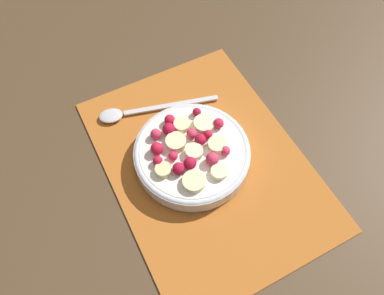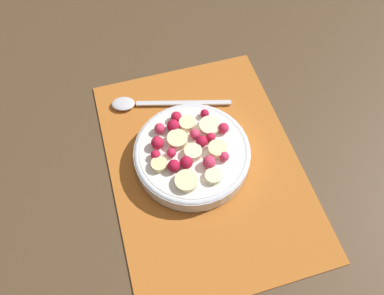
{
  "view_description": "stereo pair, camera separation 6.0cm",
  "coord_description": "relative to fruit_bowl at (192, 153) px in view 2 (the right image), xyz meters",
  "views": [
    {
      "loc": [
        -0.26,
        0.16,
        0.56
      ],
      "look_at": [
        0.01,
        0.02,
        0.04
      ],
      "focal_mm": 35.0,
      "sensor_mm": 36.0,
      "label": 1
    },
    {
      "loc": [
        -0.28,
        0.1,
        0.56
      ],
      "look_at": [
        0.01,
        0.02,
        0.04
      ],
      "focal_mm": 35.0,
      "sensor_mm": 36.0,
      "label": 2
    }
  ],
  "objects": [
    {
      "name": "ground_plane",
      "position": [
        -0.01,
        -0.02,
        -0.03
      ],
      "size": [
        3.0,
        3.0,
        0.0
      ],
      "primitive_type": "plane",
      "color": "#4C3823"
    },
    {
      "name": "spoon",
      "position": [
        0.13,
        0.05,
        -0.02
      ],
      "size": [
        0.08,
        0.21,
        0.01
      ],
      "rotation": [
        0.0,
        0.0,
        7.59
      ],
      "color": "silver",
      "rests_on": "placemat"
    },
    {
      "name": "fruit_bowl",
      "position": [
        0.0,
        0.0,
        0.0
      ],
      "size": [
        0.19,
        0.19,
        0.05
      ],
      "color": "silver",
      "rests_on": "placemat"
    },
    {
      "name": "placemat",
      "position": [
        -0.01,
        -0.02,
        -0.02
      ],
      "size": [
        0.43,
        0.31,
        0.01
      ],
      "color": "#B26023",
      "rests_on": "ground_plane"
    }
  ]
}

